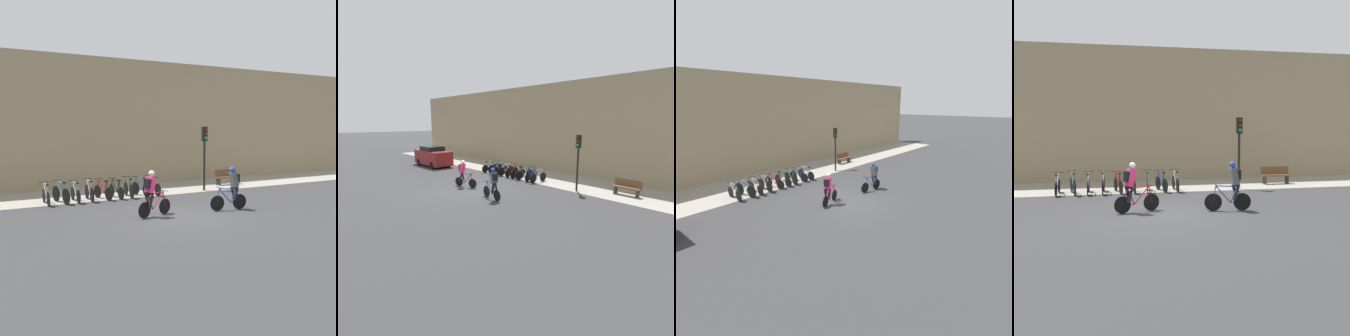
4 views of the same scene
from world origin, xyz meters
The scene contains 17 objects.
ground centered at (0.00, 0.00, 0.00)m, with size 200.00×200.00×0.00m, color #333335.
kerb_strip centered at (0.00, 6.75, 0.00)m, with size 44.00×4.50×0.01m, color gray.
building_facade centered at (0.00, 9.30, 3.62)m, with size 44.00×0.60×7.25m, color #9E8966.
cyclist_pink centered at (-0.95, 0.37, 0.95)m, with size 1.62×0.65×1.74m.
cyclist_grey centered at (2.55, -0.04, 0.95)m, with size 1.65×0.49×1.75m.
parked_bike_0 centered at (-3.75, 4.88, 0.39)m, with size 0.46×1.64×0.95m.
parked_bike_1 centered at (-3.10, 4.88, 0.42)m, with size 0.47×1.72×0.99m.
parked_bike_2 centered at (-2.45, 4.88, 0.38)m, with size 0.46×1.65×0.94m.
parked_bike_3 centered at (-1.79, 4.88, 0.40)m, with size 0.46×1.65×0.97m.
parked_bike_4 centered at (-1.14, 4.88, 0.38)m, with size 0.46×1.62×0.94m.
parked_bike_5 centered at (-0.48, 4.88, 0.38)m, with size 0.46×1.63×0.93m.
parked_bike_6 centered at (0.17, 4.88, 0.40)m, with size 0.46×1.64×0.97m.
parked_bike_7 centered at (0.83, 4.88, 0.39)m, with size 0.46×1.57×0.95m.
parked_bike_8 centered at (1.48, 4.88, 0.39)m, with size 0.46×1.69×0.95m.
traffic_light_pole centered at (4.54, 4.86, 2.35)m, with size 0.26×0.30×3.38m.
bench centered at (7.01, 6.15, 0.47)m, with size 1.55×0.44×0.89m.
parked_car centered at (-9.77, 2.81, 0.90)m, with size 4.30×1.84×1.85m.
Camera 2 is at (13.01, -8.73, 4.16)m, focal length 28.00 mm.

